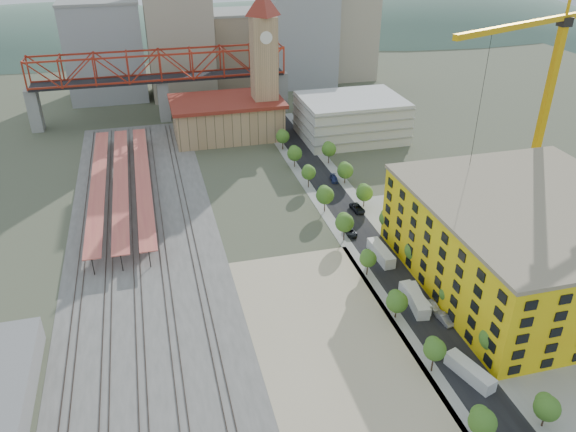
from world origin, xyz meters
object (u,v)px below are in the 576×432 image
object	(u,v)px
tower_crane	(544,78)
site_trailer_b	(416,300)
site_trailer_c	(415,298)
clock_tower	(264,52)
site_trailer_d	(381,253)
site_trailer_a	(470,372)
construction_building	(530,242)

from	to	relation	value
tower_crane	site_trailer_b	size ratio (longest dim) A/B	5.83
site_trailer_c	clock_tower	bearing A→B (deg)	92.19
site_trailer_d	site_trailer_a	bearing A→B (deg)	-91.88
clock_tower	site_trailer_a	bearing A→B (deg)	-86.28
construction_building	tower_crane	xyz separation A→B (m)	(18.26, 28.82, 25.56)
construction_building	site_trailer_c	size ratio (longest dim) A/B	5.41
site_trailer_a	site_trailer_c	xyz separation A→B (m)	(0.00, 21.05, -0.01)
tower_crane	site_trailer_c	distance (m)	63.54
site_trailer_c	site_trailer_a	bearing A→B (deg)	-92.30
tower_crane	site_trailer_d	bearing A→B (deg)	-163.17
site_trailer_b	site_trailer_c	size ratio (longest dim) A/B	1.04
site_trailer_b	site_trailer_d	size ratio (longest dim) A/B	0.97
site_trailer_c	site_trailer_d	distance (m)	17.33
clock_tower	construction_building	bearing A→B (deg)	-71.22
site_trailer_a	site_trailer_d	xyz separation A→B (m)	(0.00, 38.38, 0.08)
construction_building	site_trailer_c	bearing A→B (deg)	-175.82
site_trailer_a	site_trailer_d	bearing A→B (deg)	72.78
tower_crane	site_trailer_c	bearing A→B (deg)	-145.24
clock_tower	site_trailer_d	world-z (taller)	clock_tower
site_trailer_a	site_trailer_c	distance (m)	21.05
clock_tower	site_trailer_b	world-z (taller)	clock_tower
site_trailer_c	site_trailer_d	xyz separation A→B (m)	(0.00, 17.33, 0.09)
clock_tower	site_trailer_a	size ratio (longest dim) A/B	5.52
site_trailer_c	site_trailer_d	bearing A→B (deg)	87.70
clock_tower	site_trailer_c	distance (m)	105.82
construction_building	tower_crane	size ratio (longest dim) A/B	0.89
construction_building	site_trailer_c	xyz separation A→B (m)	(-26.00, -1.90, -8.13)
site_trailer_a	site_trailer_b	distance (m)	20.33
site_trailer_a	site_trailer_d	size ratio (longest dim) A/B	0.94
site_trailer_b	site_trailer_d	xyz separation A→B (m)	(0.00, 18.05, 0.04)
construction_building	site_trailer_c	world-z (taller)	construction_building
clock_tower	site_trailer_a	xyz separation A→B (m)	(8.00, -122.94, -27.41)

